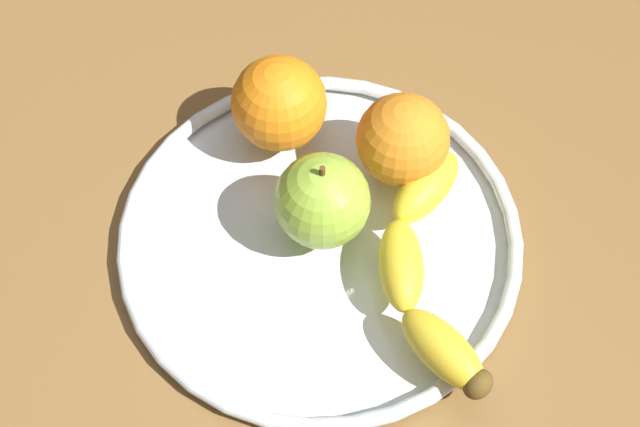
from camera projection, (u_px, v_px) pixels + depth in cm
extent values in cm
cube|color=brown|center=(320.00, 256.00, 79.43)|extent=(164.55, 164.55, 4.00)
cylinder|color=silver|center=(320.00, 242.00, 77.46)|extent=(31.22, 31.22, 0.60)
torus|color=silver|center=(320.00, 237.00, 76.69)|extent=(32.52, 32.52, 1.20)
ellipsoid|color=yellow|center=(426.00, 187.00, 76.37)|extent=(8.55, 6.27, 3.41)
ellipsoid|color=yellow|center=(401.00, 265.00, 72.75)|extent=(8.47, 5.42, 3.41)
ellipsoid|color=yellow|center=(443.00, 349.00, 69.20)|extent=(7.26, 8.38, 3.41)
ellipsoid|color=brown|center=(478.00, 384.00, 67.84)|extent=(3.10, 3.00, 2.39)
sphere|color=#93BE39|center=(321.00, 200.00, 73.32)|extent=(7.52, 7.52, 7.52)
cylinder|color=#593819|center=(321.00, 172.00, 69.93)|extent=(0.44, 0.44, 1.20)
sphere|color=orange|center=(403.00, 139.00, 76.25)|extent=(7.56, 7.56, 7.56)
sphere|color=orange|center=(279.00, 103.00, 77.89)|extent=(7.91, 7.91, 7.91)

